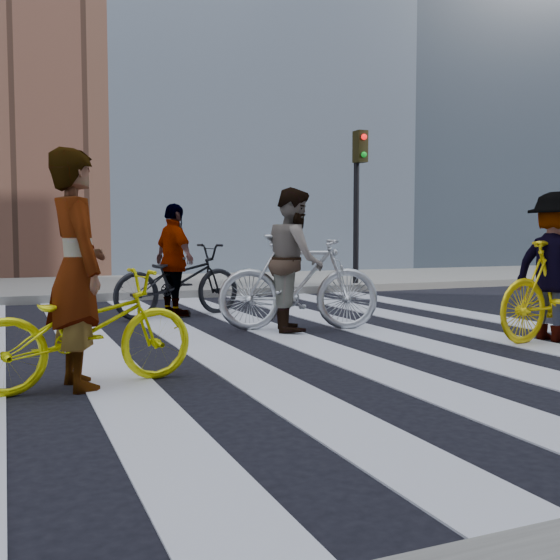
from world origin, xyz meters
TOP-DOWN VIEW (x-y plane):
  - ground at (0.00, 0.00)m, footprint 100.00×100.00m
  - sidewalk_far at (0.00, 7.50)m, footprint 100.00×5.00m
  - zebra_crosswalk at (0.00, 0.00)m, footprint 8.25×10.00m
  - traffic_signal at (4.40, 5.32)m, footprint 0.22×0.42m
  - bike_yellow_left at (-1.90, -1.53)m, footprint 1.81×0.89m
  - bike_silver_mid at (0.88, 0.58)m, footprint 2.05×1.16m
  - bike_yellow_right at (3.24, -1.24)m, footprint 1.91×0.76m
  - bike_dark_rear at (-0.17, 2.45)m, footprint 2.11×1.19m
  - rider_left at (-1.95, -1.53)m, footprint 0.55×0.74m
  - rider_mid at (0.83, 0.58)m, footprint 0.90×1.02m
  - rider_right at (3.19, -1.24)m, footprint 0.75×1.14m
  - rider_rear at (-0.22, 2.45)m, footprint 0.63×1.02m

SIDE VIEW (x-z plane):
  - ground at x=0.00m, z-range 0.00..0.00m
  - zebra_crosswalk at x=0.00m, z-range 0.00..0.01m
  - sidewalk_far at x=0.00m, z-range 0.00..0.15m
  - bike_yellow_left at x=-1.90m, z-range 0.00..0.91m
  - bike_dark_rear at x=-0.17m, z-range 0.00..1.05m
  - bike_yellow_right at x=3.24m, z-range 0.00..1.12m
  - bike_silver_mid at x=0.88m, z-range 0.00..1.19m
  - rider_rear at x=-0.22m, z-range 0.00..1.63m
  - rider_right at x=3.19m, z-range 0.00..1.66m
  - rider_mid at x=0.83m, z-range 0.00..1.75m
  - rider_left at x=-1.95m, z-range 0.00..1.84m
  - traffic_signal at x=4.40m, z-range 0.62..3.94m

